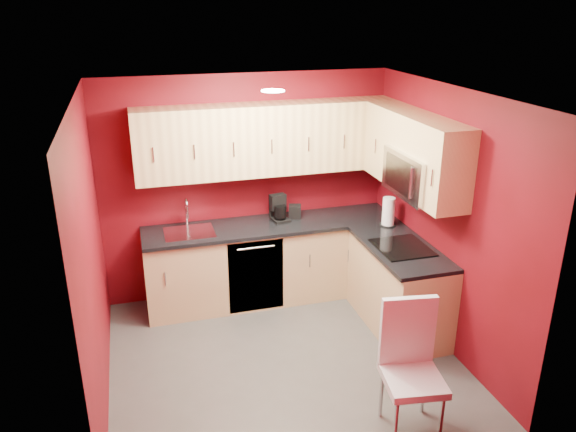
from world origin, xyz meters
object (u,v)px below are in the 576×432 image
microwave (419,174)px  paper_towel (388,212)px  napkin_holder (295,211)px  coffee_maker (280,208)px  dining_chair (414,373)px  sink (189,229)px

microwave → paper_towel: microwave is taller
napkin_holder → paper_towel: paper_towel is taller
coffee_maker → paper_towel: 1.18m
napkin_holder → dining_chair: bearing=-85.4°
sink → napkin_holder: bearing=4.4°
dining_chair → napkin_holder: bearing=103.4°
microwave → sink: size_ratio=1.46×
sink → coffee_maker: bearing=2.4°
microwave → coffee_maker: microwave is taller
sink → paper_towel: 2.15m
sink → dining_chair: 2.81m
coffee_maker → microwave: bearing=-54.2°
microwave → sink: 2.43m
coffee_maker → dining_chair: size_ratio=0.27×
napkin_holder → dining_chair: 2.54m
coffee_maker → napkin_holder: coffee_maker is taller
coffee_maker → napkin_holder: size_ratio=2.01×
sink → paper_towel: bearing=-11.0°
microwave → napkin_holder: size_ratio=5.27×
paper_towel → napkin_holder: bearing=151.0°
sink → napkin_holder: size_ratio=3.60×
dining_chair → paper_towel: bearing=79.3°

